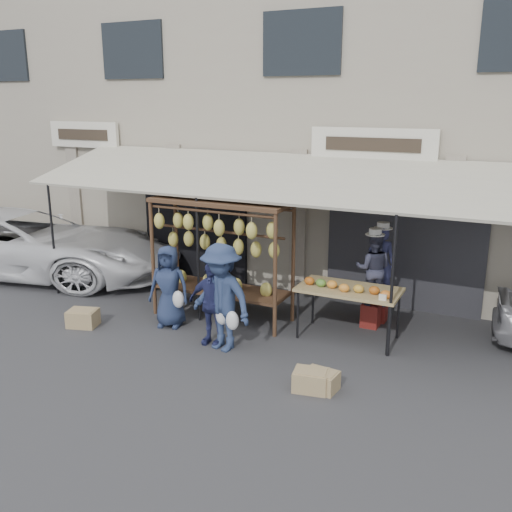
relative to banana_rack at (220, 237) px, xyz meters
The scene contains 16 objects.
ground_plane 2.23m from the banana_rack, 64.04° to the right, with size 90.00×90.00×0.00m, color #2D2D30.
shophouse 5.52m from the banana_rack, 82.21° to the left, with size 24.00×6.15×7.30m.
awning 1.50m from the banana_rack, 50.57° to the left, with size 10.00×2.35×2.92m.
banana_rack is the anchor object (origin of this frame).
produce_table 2.50m from the banana_rack, ahead, with size 1.70×0.90×1.04m.
vendor_left 2.95m from the banana_rack, 23.78° to the left, with size 0.48×0.32×1.32m, color navy.
vendor_right 2.79m from the banana_rack, 17.36° to the left, with size 0.63×0.49×1.30m, color #33354A.
customer_left 1.27m from the banana_rack, 132.13° to the right, with size 0.73×0.47×1.49m, color navy.
customer_mid 1.43m from the banana_rack, 68.20° to the right, with size 0.83×0.35×1.42m, color navy.
customer_right 1.53m from the banana_rack, 60.04° to the right, with size 1.15×0.66×1.78m, color navy.
stool_left 3.21m from the banana_rack, 23.78° to the left, with size 0.33×0.33×0.46m, color maroon.
stool_right 3.06m from the banana_rack, 17.36° to the left, with size 0.31×0.31×0.43m, color maroon.
crate_near_a 3.40m from the banana_rack, 36.69° to the right, with size 0.48×0.37×0.29m, color tan.
crate_near_b 3.47m from the banana_rack, 34.31° to the right, with size 0.46×0.35×0.27m, color tan.
crate_far 2.88m from the banana_rack, 144.98° to the right, with size 0.51×0.39×0.30m, color tan.
van 5.78m from the banana_rack, behind, with size 2.45×5.32×2.22m, color white.
Camera 1 is at (4.26, -7.29, 3.96)m, focal length 40.00 mm.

